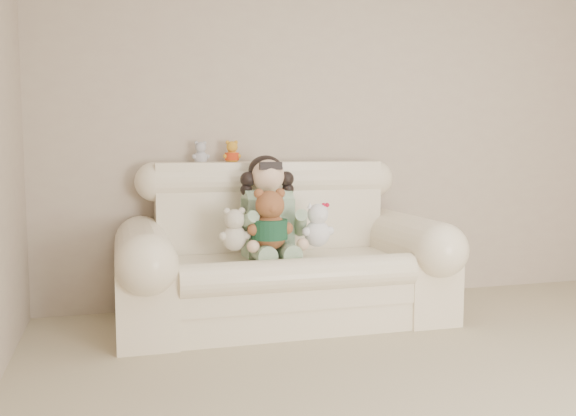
% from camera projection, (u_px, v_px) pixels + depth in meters
% --- Properties ---
extents(wall_back, '(4.50, 0.00, 4.50)m').
position_uv_depth(wall_back, '(351.00, 124.00, 4.54)').
color(wall_back, '#C0B098').
rests_on(wall_back, ground).
extents(sofa, '(2.10, 0.95, 1.03)m').
position_uv_depth(sofa, '(284.00, 243.00, 3.96)').
color(sofa, '#F7EFC7').
rests_on(sofa, floor).
extents(seated_child, '(0.44, 0.52, 0.67)m').
position_uv_depth(seated_child, '(268.00, 205.00, 3.99)').
color(seated_child, '#357637').
rests_on(seated_child, sofa).
extents(brown_teddy, '(0.35, 0.31, 0.44)m').
position_uv_depth(brown_teddy, '(270.00, 214.00, 3.77)').
color(brown_teddy, brown).
rests_on(brown_teddy, sofa).
extents(white_cat, '(0.22, 0.17, 0.33)m').
position_uv_depth(white_cat, '(317.00, 220.00, 3.90)').
color(white_cat, white).
rests_on(white_cat, sofa).
extents(cream_teddy, '(0.20, 0.16, 0.31)m').
position_uv_depth(cream_teddy, '(234.00, 225.00, 3.75)').
color(cream_teddy, beige).
rests_on(cream_teddy, sofa).
extents(yellow_mini_bear, '(0.15, 0.13, 0.19)m').
position_uv_depth(yellow_mini_bear, '(232.00, 150.00, 4.19)').
color(yellow_mini_bear, gold).
rests_on(yellow_mini_bear, sofa).
extents(grey_mini_plush, '(0.14, 0.13, 0.19)m').
position_uv_depth(grey_mini_plush, '(201.00, 151.00, 4.15)').
color(grey_mini_plush, '#B1B1B8').
rests_on(grey_mini_plush, sofa).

